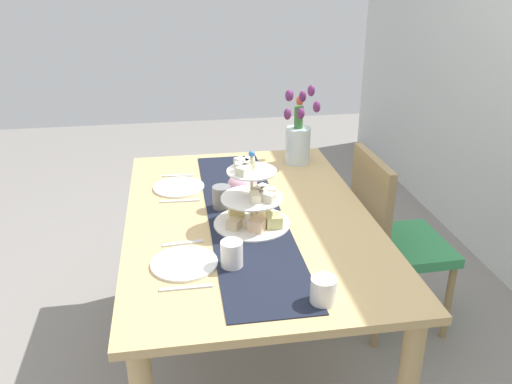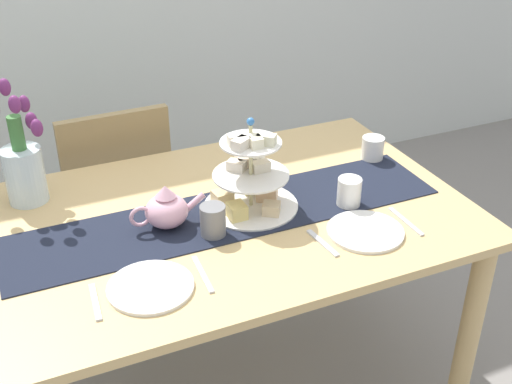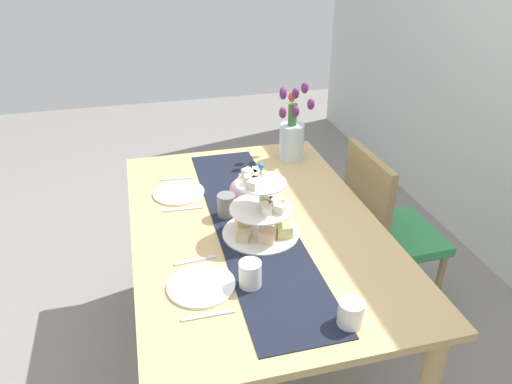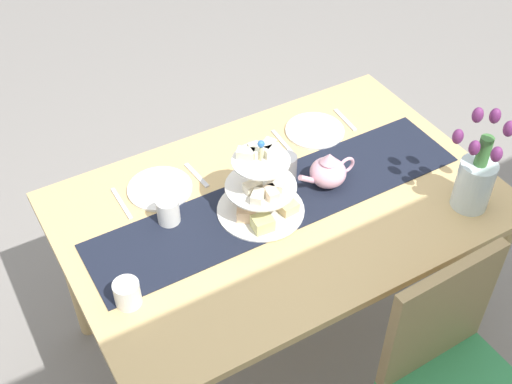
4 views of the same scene
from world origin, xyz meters
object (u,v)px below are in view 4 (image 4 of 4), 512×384
at_px(cream_jug, 127,293).
at_px(knife_right, 121,203).
at_px(tiered_cake_stand, 261,192).
at_px(fork_left, 345,120).
at_px(knife_left, 283,143).
at_px(mug_grey, 286,167).
at_px(dinner_plate_right, 160,188).
at_px(teapot, 328,171).
at_px(chair_left, 455,376).
at_px(tulip_vase, 477,175).
at_px(mug_white_text, 168,211).
at_px(dinner_plate_left, 315,131).
at_px(fork_right, 197,175).
at_px(dining_table, 280,225).

distance_m(cream_jug, knife_right, 0.43).
bearing_deg(tiered_cake_stand, cream_jug, 13.63).
xyz_separation_m(fork_left, knife_right, (0.95, 0.00, 0.00)).
xyz_separation_m(fork_left, knife_left, (0.29, 0.00, 0.00)).
bearing_deg(mug_grey, dinner_plate_right, -22.30).
bearing_deg(dinner_plate_right, cream_jug, 55.17).
distance_m(teapot, knife_right, 0.73).
height_order(chair_left, tulip_vase, tulip_vase).
xyz_separation_m(teapot, mug_white_text, (0.57, -0.11, -0.01)).
relative_size(chair_left, tulip_vase, 2.30).
xyz_separation_m(chair_left, cream_jug, (0.84, -0.58, 0.31)).
distance_m(tiered_cake_stand, knife_right, 0.49).
distance_m(fork_left, knife_left, 0.29).
distance_m(tulip_vase, dinner_plate_right, 1.09).
distance_m(dinner_plate_left, knife_right, 0.80).
bearing_deg(fork_right, mug_white_text, 41.36).
bearing_deg(mug_white_text, knife_right, -55.92).
xyz_separation_m(teapot, knife_left, (0.01, -0.27, -0.06)).
bearing_deg(mug_white_text, mug_grey, 178.52).
bearing_deg(tiered_cake_stand, mug_grey, -147.19).
xyz_separation_m(chair_left, fork_right, (0.41, -0.99, 0.27)).
xyz_separation_m(fork_left, fork_right, (0.66, 0.00, 0.00)).
relative_size(fork_right, mug_grey, 1.58).
xyz_separation_m(fork_left, mug_white_text, (0.84, 0.16, 0.04)).
relative_size(dining_table, mug_grey, 15.84).
relative_size(tiered_cake_stand, dinner_plate_right, 1.32).
distance_m(fork_right, knife_right, 0.29).
bearing_deg(tulip_vase, fork_right, -38.97).
distance_m(dining_table, tiered_cake_stand, 0.22).
distance_m(fork_left, mug_white_text, 0.86).
relative_size(teapot, mug_white_text, 2.51).
relative_size(tiered_cake_stand, knife_left, 1.79).
bearing_deg(tiered_cake_stand, dining_table, -176.11).
relative_size(cream_jug, knife_right, 0.50).
height_order(fork_right, mug_white_text, mug_white_text).
relative_size(chair_left, fork_right, 6.07).
height_order(dining_table, dinner_plate_right, dinner_plate_right).
bearing_deg(dinner_plate_right, chair_left, 119.00).
height_order(fork_right, knife_right, same).
distance_m(fork_left, fork_right, 0.66).
height_order(teapot, fork_right, teapot).
relative_size(chair_left, knife_right, 5.35).
bearing_deg(teapot, tiered_cake_stand, 1.18).
relative_size(tulip_vase, mug_white_text, 4.16).
xyz_separation_m(tiered_cake_stand, mug_grey, (-0.17, -0.11, -0.04)).
bearing_deg(dining_table, fork_left, -149.74).
height_order(dining_table, chair_left, chair_left).
xyz_separation_m(teapot, mug_grey, (0.11, -0.10, -0.01)).
distance_m(dining_table, mug_grey, 0.21).
bearing_deg(teapot, dinner_plate_left, -115.46).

